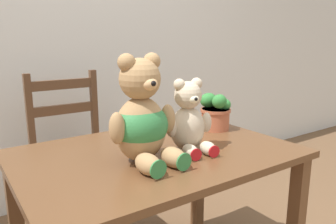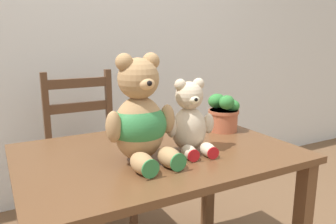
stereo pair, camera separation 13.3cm
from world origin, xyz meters
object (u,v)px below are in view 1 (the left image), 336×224
teddy_bear_right (189,120)px  wooden_chair_behind (74,157)px  potted_plant (216,112)px  teddy_bear_left (142,120)px

teddy_bear_right → wooden_chair_behind: bearing=-67.3°
wooden_chair_behind → teddy_bear_right: (0.23, -0.86, 0.38)m
teddy_bear_right → potted_plant: 0.38m
teddy_bear_right → teddy_bear_left: bearing=7.7°
teddy_bear_left → teddy_bear_right: 0.23m
wooden_chair_behind → teddy_bear_right: bearing=104.7°
teddy_bear_left → potted_plant: bearing=-164.8°
wooden_chair_behind → potted_plant: (0.55, -0.68, 0.34)m
teddy_bear_right → potted_plant: (0.32, 0.19, -0.04)m
teddy_bear_left → teddy_bear_right: teddy_bear_left is taller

